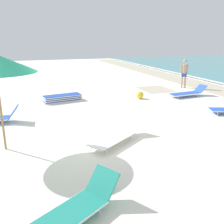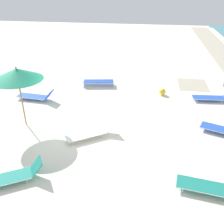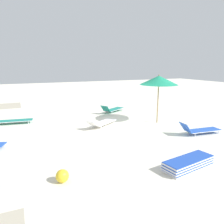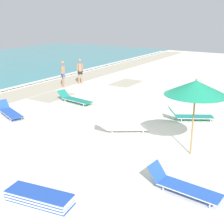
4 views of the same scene
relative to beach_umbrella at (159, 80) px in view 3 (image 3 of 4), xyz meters
The scene contains 8 objects.
ground_plane 3.45m from the beach_umbrella, 87.91° to the left, with size 60.00×60.00×0.16m.
beach_umbrella is the anchor object (origin of this frame).
lounger_stack 5.99m from the beach_umbrella, 155.13° to the left, with size 0.91×1.94×0.32m.
sun_lounger_under_umbrella 3.41m from the beach_umbrella, 166.29° to the right, with size 0.79×2.11×0.62m.
sun_lounger_beside_umbrella 3.88m from the beach_umbrella, 80.16° to the left, with size 1.68×2.09×0.50m.
sun_lounger_near_water_left 4.30m from the beach_umbrella, 19.23° to the left, with size 1.57×2.08×0.60m.
sun_lounger_mid_beach_solo 8.52m from the beach_umbrella, 68.52° to the left, with size 0.92×2.37×0.55m.
beach_ball 7.86m from the beach_umbrella, 124.64° to the left, with size 0.37×0.37×0.37m.
Camera 3 is at (-10.07, 4.77, 3.27)m, focal length 35.00 mm.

